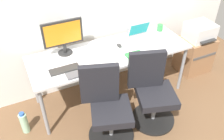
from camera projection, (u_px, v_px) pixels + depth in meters
The scene contains 16 objects.
ground_plane at pixel (111, 95), 3.48m from camera, with size 5.28×5.28×0.00m, color brown.
desk at pixel (110, 55), 3.06m from camera, with size 2.02×0.69×0.74m.
office_chair_left at pixel (107, 108), 2.69m from camera, with size 0.55×0.55×0.94m.
office_chair_right at pixel (152, 92), 2.89m from camera, with size 0.55×0.55×0.94m.
side_cabinet at pixel (194, 54), 3.80m from camera, with size 0.48×0.42×0.56m.
printer at pixel (200, 31), 3.56m from camera, with size 0.38×0.40×0.24m.
water_bottle_on_floor at pixel (24, 123), 2.88m from camera, with size 0.09×0.09×0.31m.
desktop_monitor at pixel (63, 35), 2.85m from camera, with size 0.48×0.18×0.43m.
open_laptop at pixel (142, 36), 3.23m from camera, with size 0.31×0.29×0.22m.
keyboard_by_monitor at pixel (81, 73), 2.67m from camera, with size 0.34×0.12×0.02m, color #515156.
keyboard_by_laptop at pixel (65, 69), 2.72m from camera, with size 0.34×0.12×0.02m, color #2D2D2D.
mouse_by_monitor at pixel (110, 51), 3.00m from camera, with size 0.06×0.10×0.03m, color #B7B7B7.
mouse_by_laptop at pixel (119, 45), 3.11m from camera, with size 0.06×0.10×0.03m, color #2D2D2D.
coffee_mug at pixel (160, 28), 3.43m from camera, with size 0.08×0.08×0.09m, color green.
pen_cup at pixel (129, 31), 3.35m from camera, with size 0.07×0.07×0.10m, color slate.
notebook at pixel (135, 55), 2.94m from camera, with size 0.21×0.15×0.03m, color green.
Camera 1 is at (-1.08, -2.31, 2.39)m, focal length 38.95 mm.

